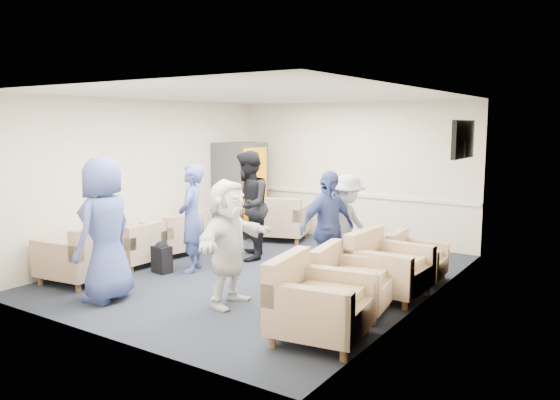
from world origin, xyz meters
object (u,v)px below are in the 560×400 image
Objects in this scene: armchair_left_far at (174,237)px; vending_machine at (240,189)px; person_back_left at (248,206)px; person_front_right at (228,243)px; person_front_left at (105,230)px; armchair_right_near at (315,305)px; person_back_right at (346,225)px; person_mid_left at (192,218)px; armchair_right_far at (414,260)px; armchair_left_mid at (136,247)px; armchair_right_midfar at (386,269)px; armchair_corner at (282,222)px; armchair_left_near at (82,258)px; armchair_right_midnear at (349,284)px; person_mid_right at (327,228)px.

vending_machine reaches higher than armchair_left_far.
person_front_right is (1.21, -2.02, -0.12)m from person_back_left.
person_front_left is at bearing -75.43° from vending_machine.
armchair_left_far is 0.83× the size of armchair_right_near.
armchair_left_far is at bearing -166.91° from person_front_left.
vending_machine is 3.49m from person_back_right.
person_back_right reaches higher than armchair_right_near.
armchair_right_near is at bearing 39.55° from person_mid_left.
person_back_left is at bearing 119.19° from armchair_left_far.
person_back_left is (-2.79, -0.32, 0.62)m from armchair_right_far.
armchair_right_midfar is (3.98, 0.77, 0.06)m from armchair_left_mid.
person_front_right is at bearing -54.32° from vending_machine.
armchair_corner is at bearing 28.95° from armchair_right_near.
armchair_corner is at bearing 64.27° from armchair_right_far.
person_back_left reaches higher than armchair_left_near.
armchair_corner is 1.72m from person_back_left.
armchair_right_near reaches higher than armchair_left_near.
person_mid_left is at bearing 101.36° from armchair_right_midfar.
armchair_right_near is 0.67× the size of person_front_right.
person_back_left is at bearing -48.84° from vending_machine.
armchair_left_mid is 3.83m from armchair_right_midnear.
armchair_right_far is 1.12m from person_back_right.
person_front_left is 1.12× the size of person_mid_left.
vending_machine is at bearing 37.19° from armchair_right_near.
armchair_right_near is at bearing -44.36° from vending_machine.
armchair_left_far is 0.47× the size of vending_machine.
person_mid_right is at bearing 32.99° from armchair_right_midnear.
person_mid_left is at bearing 110.74° from armchair_right_far.
person_back_right is at bearing -25.29° from vending_machine.
armchair_right_far is 0.48× the size of person_mid_left.
person_front_left is 3.47m from person_back_right.
person_mid_left is at bearing 52.40° from person_front_right.
armchair_left_near is 0.86× the size of armchair_corner.
vending_machine reaches higher than person_mid_right.
person_back_left is 1.92m from person_mid_right.
armchair_corner is 0.71× the size of person_mid_left.
person_mid_right reaches higher than person_back_right.
armchair_left_near is at bearing -87.67° from vending_machine.
vending_machine is at bearing 175.22° from armchair_left_near.
armchair_right_near is 1.01m from armchair_right_midnear.
armchair_left_near is at bearing 10.47° from armchair_left_far.
person_front_left is 1.67m from person_mid_left.
person_front_right is (1.48, -0.94, -0.03)m from person_mid_left.
person_back_left reaches higher than person_back_right.
armchair_right_midnear is at bearing -2.42° from armchair_right_near.
armchair_right_near is 1.35× the size of armchair_right_far.
armchair_right_far is 2.87m from person_front_right.
armchair_corner reaches higher than armchair_left_far.
person_mid_right is (-0.86, 1.84, 0.44)m from armchair_right_near.
armchair_right_midfar is 0.62× the size of person_back_right.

